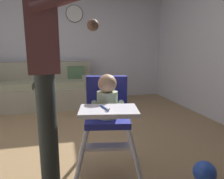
# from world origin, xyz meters

# --- Properties ---
(ground) EXTENTS (6.06, 6.68, 0.10)m
(ground) POSITION_xyz_m (0.00, 0.00, -0.05)
(ground) COLOR #997850
(wall_far) EXTENTS (5.26, 0.06, 2.69)m
(wall_far) POSITION_xyz_m (0.00, 2.57, 1.34)
(wall_far) COLOR silver
(wall_far) RESTS_ON ground
(couch) EXTENTS (2.16, 0.86, 0.86)m
(couch) POSITION_xyz_m (-0.57, 2.05, 0.33)
(couch) COLOR #9D967F
(couch) RESTS_ON ground
(high_chair) EXTENTS (0.70, 0.80, 0.92)m
(high_chair) POSITION_xyz_m (0.26, -0.52, 0.63)
(high_chair) COLOR white
(high_chair) RESTS_ON ground
(adult_standing) EXTENTS (0.54, 0.50, 1.76)m
(adult_standing) POSITION_xyz_m (-0.21, -0.56, 1.00)
(adult_standing) COLOR #2E3532
(adult_standing) RESTS_ON ground
(toy_ball) EXTENTS (0.19, 0.19, 0.19)m
(toy_ball) POSITION_xyz_m (1.04, -0.80, 0.10)
(toy_ball) COLOR #284CB7
(toy_ball) RESTS_ON ground
(wall_clock) EXTENTS (0.36, 0.04, 0.36)m
(wall_clock) POSITION_xyz_m (0.23, 2.53, 1.86)
(wall_clock) COLOR white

